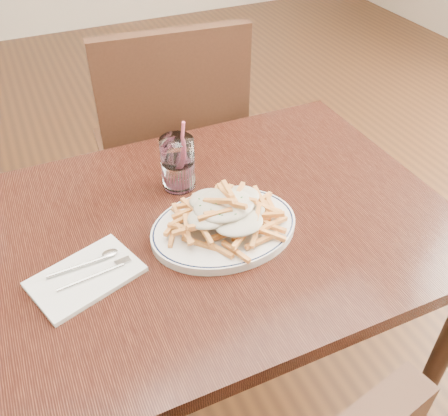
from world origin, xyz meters
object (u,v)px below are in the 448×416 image
table (195,250)px  chair_far (171,145)px  fries_plate (224,228)px  loaded_fries (224,210)px  water_glass (178,166)px

table → chair_far: size_ratio=1.18×
fries_plate → table: bearing=138.6°
chair_far → loaded_fries: 0.71m
loaded_fries → water_glass: size_ratio=1.70×
fries_plate → water_glass: bearing=98.5°
loaded_fries → water_glass: bearing=98.5°
chair_far → water_glass: 0.52m
fries_plate → loaded_fries: 0.05m
chair_far → loaded_fries: size_ratio=3.25×
chair_far → fries_plate: (-0.09, -0.66, 0.19)m
loaded_fries → chair_far: bearing=81.9°
table → fries_plate: 0.12m
chair_far → water_glass: size_ratio=5.52×
fries_plate → chair_far: bearing=81.9°
loaded_fries → water_glass: water_glass is taller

